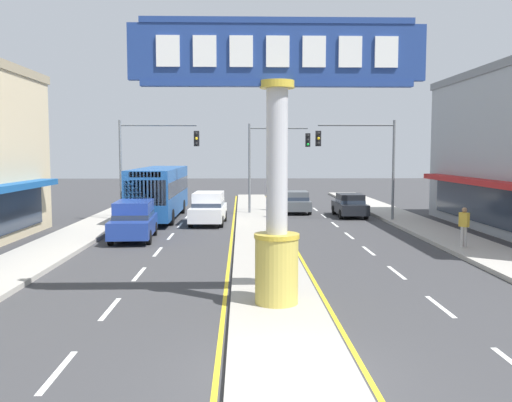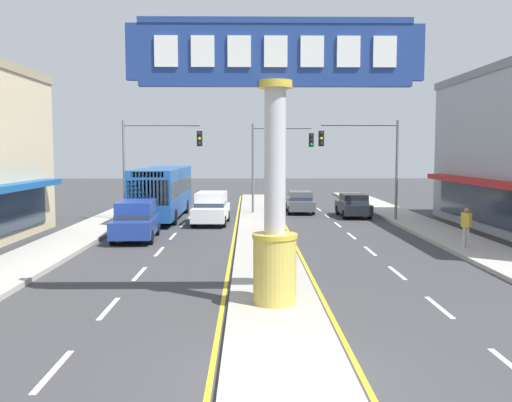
{
  "view_description": "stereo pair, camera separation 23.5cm",
  "coord_description": "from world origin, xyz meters",
  "px_view_note": "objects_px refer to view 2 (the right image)",
  "views": [
    {
      "loc": [
        -0.97,
        -10.33,
        4.3
      ],
      "look_at": [
        -0.46,
        8.96,
        2.6
      ],
      "focal_mm": 39.27,
      "sensor_mm": 36.0,
      "label": 1
    },
    {
      "loc": [
        -0.73,
        -10.33,
        4.3
      ],
      "look_at": [
        -0.46,
        8.96,
        2.6
      ],
      "focal_mm": 39.27,
      "sensor_mm": 36.0,
      "label": 2
    }
  ],
  "objects_px": {
    "district_sign": "(275,148)",
    "traffic_light_right_side": "(368,153)",
    "sedan_near_right_lane": "(300,202)",
    "traffic_light_median_far": "(275,153)",
    "sedan_mid_left_lane": "(353,205)",
    "suv_far_right_lane": "(211,208)",
    "traffic_light_left_side": "(153,153)",
    "suv_far_left_oncoming": "(136,220)",
    "pedestrian_near_kerb": "(466,225)",
    "bus_near_left_lane": "(163,190)"
  },
  "relations": [
    {
      "from": "bus_near_left_lane",
      "to": "pedestrian_near_kerb",
      "type": "relative_size",
      "value": 6.48
    },
    {
      "from": "district_sign",
      "to": "suv_far_left_oncoming",
      "type": "relative_size",
      "value": 1.68
    },
    {
      "from": "bus_near_left_lane",
      "to": "traffic_light_right_side",
      "type": "bearing_deg",
      "value": -10.78
    },
    {
      "from": "traffic_light_left_side",
      "to": "traffic_light_median_far",
      "type": "distance_m",
      "value": 8.63
    },
    {
      "from": "suv_far_right_lane",
      "to": "pedestrian_near_kerb",
      "type": "relative_size",
      "value": 2.7
    },
    {
      "from": "traffic_light_right_side",
      "to": "suv_far_left_oncoming",
      "type": "xyz_separation_m",
      "value": [
        -12.74,
        -6.41,
        -3.26
      ]
    },
    {
      "from": "bus_near_left_lane",
      "to": "traffic_light_median_far",
      "type": "bearing_deg",
      "value": 15.64
    },
    {
      "from": "sedan_near_right_lane",
      "to": "pedestrian_near_kerb",
      "type": "relative_size",
      "value": 2.5
    },
    {
      "from": "sedan_near_right_lane",
      "to": "district_sign",
      "type": "bearing_deg",
      "value": -96.91
    },
    {
      "from": "sedan_mid_left_lane",
      "to": "pedestrian_near_kerb",
      "type": "xyz_separation_m",
      "value": [
        2.44,
        -12.95,
        0.37
      ]
    },
    {
      "from": "suv_far_right_lane",
      "to": "bus_near_left_lane",
      "type": "bearing_deg",
      "value": 138.0
    },
    {
      "from": "bus_near_left_lane",
      "to": "suv_far_left_oncoming",
      "type": "xyz_separation_m",
      "value": [
        -0.0,
        -8.83,
        -0.88
      ]
    },
    {
      "from": "district_sign",
      "to": "traffic_light_left_side",
      "type": "xyz_separation_m",
      "value": [
        -6.51,
        18.99,
        -0.16
      ]
    },
    {
      "from": "district_sign",
      "to": "suv_far_left_oncoming",
      "type": "distance_m",
      "value": 14.1
    },
    {
      "from": "suv_far_right_lane",
      "to": "pedestrian_near_kerb",
      "type": "distance_m",
      "value": 14.92
    },
    {
      "from": "bus_near_left_lane",
      "to": "suv_far_left_oncoming",
      "type": "height_order",
      "value": "bus_near_left_lane"
    },
    {
      "from": "sedan_near_right_lane",
      "to": "sedan_mid_left_lane",
      "type": "relative_size",
      "value": 1.0
    },
    {
      "from": "traffic_light_left_side",
      "to": "sedan_near_right_lane",
      "type": "height_order",
      "value": "traffic_light_left_side"
    },
    {
      "from": "traffic_light_right_side",
      "to": "suv_far_right_lane",
      "type": "bearing_deg",
      "value": -176.67
    },
    {
      "from": "sedan_near_right_lane",
      "to": "sedan_mid_left_lane",
      "type": "distance_m",
      "value": 4.17
    },
    {
      "from": "traffic_light_median_far",
      "to": "sedan_mid_left_lane",
      "type": "distance_m",
      "value": 6.33
    },
    {
      "from": "district_sign",
      "to": "traffic_light_left_side",
      "type": "distance_m",
      "value": 20.08
    },
    {
      "from": "traffic_light_right_side",
      "to": "pedestrian_near_kerb",
      "type": "height_order",
      "value": "traffic_light_right_side"
    },
    {
      "from": "suv_far_right_lane",
      "to": "suv_far_left_oncoming",
      "type": "distance_m",
      "value": 6.73
    },
    {
      "from": "traffic_light_left_side",
      "to": "suv_far_left_oncoming",
      "type": "height_order",
      "value": "traffic_light_left_side"
    },
    {
      "from": "traffic_light_median_far",
      "to": "pedestrian_near_kerb",
      "type": "relative_size",
      "value": 3.59
    },
    {
      "from": "district_sign",
      "to": "sedan_mid_left_lane",
      "type": "xyz_separation_m",
      "value": [
        6.22,
        21.59,
        -3.62
      ]
    },
    {
      "from": "sedan_near_right_lane",
      "to": "sedan_mid_left_lane",
      "type": "height_order",
      "value": "same"
    },
    {
      "from": "traffic_light_left_side",
      "to": "suv_far_right_lane",
      "type": "relative_size",
      "value": 1.33
    },
    {
      "from": "district_sign",
      "to": "traffic_light_median_far",
      "type": "distance_m",
      "value": 23.09
    },
    {
      "from": "sedan_mid_left_lane",
      "to": "traffic_light_right_side",
      "type": "bearing_deg",
      "value": -84.58
    },
    {
      "from": "traffic_light_right_side",
      "to": "suv_far_left_oncoming",
      "type": "relative_size",
      "value": 1.32
    },
    {
      "from": "suv_far_right_lane",
      "to": "sedan_mid_left_lane",
      "type": "height_order",
      "value": "suv_far_right_lane"
    },
    {
      "from": "suv_far_right_lane",
      "to": "sedan_mid_left_lane",
      "type": "bearing_deg",
      "value": 21.24
    },
    {
      "from": "bus_near_left_lane",
      "to": "suv_far_left_oncoming",
      "type": "relative_size",
      "value": 2.38
    },
    {
      "from": "district_sign",
      "to": "traffic_light_right_side",
      "type": "xyz_separation_m",
      "value": [
        6.51,
        18.58,
        -0.16
      ]
    },
    {
      "from": "district_sign",
      "to": "sedan_mid_left_lane",
      "type": "bearing_deg",
      "value": 73.92
    },
    {
      "from": "district_sign",
      "to": "traffic_light_right_side",
      "type": "relative_size",
      "value": 1.27
    },
    {
      "from": "traffic_light_left_side",
      "to": "pedestrian_near_kerb",
      "type": "xyz_separation_m",
      "value": [
        15.17,
        -10.36,
        -3.09
      ]
    },
    {
      "from": "sedan_mid_left_lane",
      "to": "pedestrian_near_kerb",
      "type": "height_order",
      "value": "pedestrian_near_kerb"
    },
    {
      "from": "suv_far_right_lane",
      "to": "district_sign",
      "type": "bearing_deg",
      "value": -80.8
    },
    {
      "from": "traffic_light_left_side",
      "to": "suv_far_right_lane",
      "type": "xyz_separation_m",
      "value": [
        3.59,
        -0.96,
        -3.26
      ]
    },
    {
      "from": "suv_far_left_oncoming",
      "to": "traffic_light_median_far",
      "type": "bearing_deg",
      "value": 56.04
    },
    {
      "from": "suv_far_right_lane",
      "to": "pedestrian_near_kerb",
      "type": "height_order",
      "value": "pedestrian_near_kerb"
    },
    {
      "from": "pedestrian_near_kerb",
      "to": "traffic_light_median_far",
      "type": "bearing_deg",
      "value": 117.68
    },
    {
      "from": "sedan_near_right_lane",
      "to": "bus_near_left_lane",
      "type": "height_order",
      "value": "bus_near_left_lane"
    },
    {
      "from": "district_sign",
      "to": "suv_far_left_oncoming",
      "type": "height_order",
      "value": "district_sign"
    },
    {
      "from": "traffic_light_left_side",
      "to": "pedestrian_near_kerb",
      "type": "height_order",
      "value": "traffic_light_left_side"
    },
    {
      "from": "traffic_light_left_side",
      "to": "suv_far_left_oncoming",
      "type": "xyz_separation_m",
      "value": [
        0.28,
        -6.81,
        -3.26
      ]
    },
    {
      "from": "traffic_light_median_far",
      "to": "suv_far_right_lane",
      "type": "relative_size",
      "value": 1.33
    }
  ]
}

